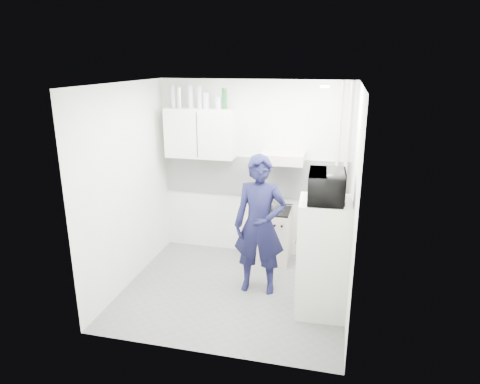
# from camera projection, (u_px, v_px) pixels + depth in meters

# --- Properties ---
(floor) EXTENTS (2.80, 2.80, 0.00)m
(floor) POSITION_uv_depth(u_px,v_px,m) (234.00, 291.00, 5.51)
(floor) COLOR slate
(floor) RESTS_ON ground
(ceiling) EXTENTS (2.80, 2.80, 0.00)m
(ceiling) POSITION_uv_depth(u_px,v_px,m) (233.00, 84.00, 4.74)
(ceiling) COLOR white
(ceiling) RESTS_ON wall_back
(wall_back) EXTENTS (2.80, 0.00, 2.80)m
(wall_back) POSITION_uv_depth(u_px,v_px,m) (254.00, 170.00, 6.29)
(wall_back) COLOR white
(wall_back) RESTS_ON floor
(wall_left) EXTENTS (0.00, 2.60, 2.60)m
(wall_left) POSITION_uv_depth(u_px,v_px,m) (127.00, 187.00, 5.44)
(wall_left) COLOR white
(wall_left) RESTS_ON floor
(wall_right) EXTENTS (0.00, 2.60, 2.60)m
(wall_right) POSITION_uv_depth(u_px,v_px,m) (353.00, 204.00, 4.82)
(wall_right) COLOR white
(wall_right) RESTS_ON floor
(person) EXTENTS (0.66, 0.44, 1.78)m
(person) POSITION_uv_depth(u_px,v_px,m) (260.00, 225.00, 5.30)
(person) COLOR black
(person) RESTS_ON floor
(stove) EXTENTS (0.48, 0.48, 0.77)m
(stove) POSITION_uv_depth(u_px,v_px,m) (273.00, 236.00, 6.25)
(stove) COLOR beige
(stove) RESTS_ON floor
(fridge) EXTENTS (0.60, 0.60, 1.38)m
(fridge) POSITION_uv_depth(u_px,v_px,m) (322.00, 258.00, 4.89)
(fridge) COLOR white
(fridge) RESTS_ON floor
(stove_top) EXTENTS (0.46, 0.46, 0.03)m
(stove_top) POSITION_uv_depth(u_px,v_px,m) (274.00, 211.00, 6.13)
(stove_top) COLOR black
(stove_top) RESTS_ON stove
(saucepan) EXTENTS (0.19, 0.19, 0.10)m
(saucepan) POSITION_uv_depth(u_px,v_px,m) (278.00, 206.00, 6.14)
(saucepan) COLOR silver
(saucepan) RESTS_ON stove_top
(microwave) EXTENTS (0.60, 0.42, 0.32)m
(microwave) POSITION_uv_depth(u_px,v_px,m) (327.00, 186.00, 4.64)
(microwave) COLOR black
(microwave) RESTS_ON fridge
(bottle_a) EXTENTS (0.07, 0.07, 0.31)m
(bottle_a) POSITION_uv_depth(u_px,v_px,m) (173.00, 96.00, 6.07)
(bottle_a) COLOR #B2B7BC
(bottle_a) RESTS_ON upper_cabinet
(bottle_b) EXTENTS (0.07, 0.07, 0.28)m
(bottle_b) POSITION_uv_depth(u_px,v_px,m) (179.00, 98.00, 6.05)
(bottle_b) COLOR silver
(bottle_b) RESTS_ON upper_cabinet
(bottle_c) EXTENTS (0.08, 0.08, 0.32)m
(bottle_c) POSITION_uv_depth(u_px,v_px,m) (190.00, 97.00, 6.01)
(bottle_c) COLOR #B2B7BC
(bottle_c) RESTS_ON upper_cabinet
(bottle_d) EXTENTS (0.07, 0.07, 0.31)m
(bottle_d) POSITION_uv_depth(u_px,v_px,m) (200.00, 97.00, 5.98)
(bottle_d) COLOR #B2B7BC
(bottle_d) RESTS_ON upper_cabinet
(canister_a) EXTENTS (0.09, 0.09, 0.22)m
(canister_a) POSITION_uv_depth(u_px,v_px,m) (206.00, 100.00, 5.97)
(canister_a) COLOR #B2B7BC
(canister_a) RESTS_ON upper_cabinet
(canister_b) EXTENTS (0.09, 0.09, 0.16)m
(canister_b) POSITION_uv_depth(u_px,v_px,m) (219.00, 103.00, 5.94)
(canister_b) COLOR #B2B7BC
(canister_b) RESTS_ON upper_cabinet
(bottle_e) EXTENTS (0.07, 0.07, 0.29)m
(bottle_e) POSITION_uv_depth(u_px,v_px,m) (224.00, 98.00, 5.91)
(bottle_e) COLOR #144C1E
(bottle_e) RESTS_ON upper_cabinet
(upper_cabinet) EXTENTS (1.00, 0.35, 0.70)m
(upper_cabinet) POSITION_uv_depth(u_px,v_px,m) (201.00, 133.00, 6.13)
(upper_cabinet) COLOR white
(upper_cabinet) RESTS_ON wall_back
(range_hood) EXTENTS (0.60, 0.50, 0.14)m
(range_hood) POSITION_uv_depth(u_px,v_px,m) (283.00, 157.00, 5.88)
(range_hood) COLOR beige
(range_hood) RESTS_ON wall_back
(backsplash) EXTENTS (2.74, 0.03, 0.60)m
(backsplash) POSITION_uv_depth(u_px,v_px,m) (254.00, 177.00, 6.30)
(backsplash) COLOR white
(backsplash) RESTS_ON wall_back
(pipe_a) EXTENTS (0.05, 0.05, 2.60)m
(pipe_a) POSITION_uv_depth(u_px,v_px,m) (345.00, 177.00, 5.92)
(pipe_a) COLOR beige
(pipe_a) RESTS_ON floor
(pipe_b) EXTENTS (0.04, 0.04, 2.60)m
(pipe_b) POSITION_uv_depth(u_px,v_px,m) (336.00, 176.00, 5.95)
(pipe_b) COLOR beige
(pipe_b) RESTS_ON floor
(ceiling_spot_fixture) EXTENTS (0.10, 0.10, 0.02)m
(ceiling_spot_fixture) POSITION_uv_depth(u_px,v_px,m) (325.00, 87.00, 4.71)
(ceiling_spot_fixture) COLOR white
(ceiling_spot_fixture) RESTS_ON ceiling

